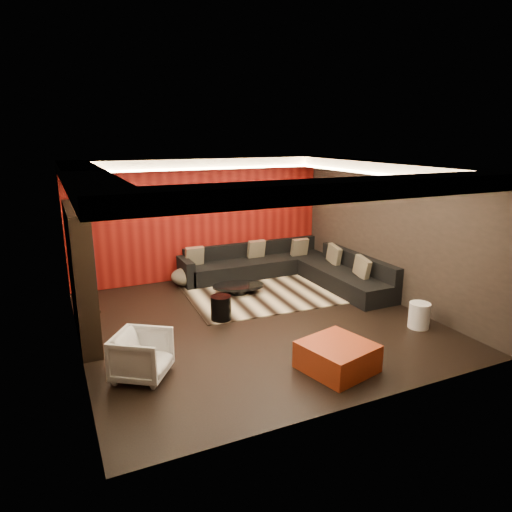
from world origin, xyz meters
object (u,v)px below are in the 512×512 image
sectional_sofa (289,269)px  orange_ottoman (337,357)px  white_side_table (419,315)px  armchair (142,355)px  drum_stool (221,308)px  coffee_table (238,289)px

sectional_sofa → orange_ottoman: bearing=-109.4°
white_side_table → orange_ottoman: size_ratio=0.50×
white_side_table → armchair: size_ratio=0.62×
white_side_table → orange_ottoman: (-2.17, -0.64, -0.02)m
drum_stool → orange_ottoman: 2.57m
drum_stool → armchair: 2.25m
orange_ottoman → armchair: 2.77m
orange_ottoman → armchair: bearing=159.7°
white_side_table → sectional_sofa: (-0.77, 3.35, 0.04)m
sectional_sofa → coffee_table: bearing=-165.1°
armchair → sectional_sofa: 5.02m
drum_stool → orange_ottoman: drum_stool is taller
drum_stool → orange_ottoman: bearing=-69.9°
coffee_table → sectional_sofa: (1.45, 0.39, 0.15)m
orange_ottoman → sectional_sofa: 4.23m
coffee_table → orange_ottoman: (0.04, -3.60, 0.09)m
coffee_table → armchair: bearing=-134.0°
coffee_table → sectional_sofa: bearing=14.9°
sectional_sofa → drum_stool: bearing=-145.4°
white_side_table → orange_ottoman: white_side_table is taller
sectional_sofa → white_side_table: bearing=-77.1°
drum_stool → orange_ottoman: size_ratio=0.49×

